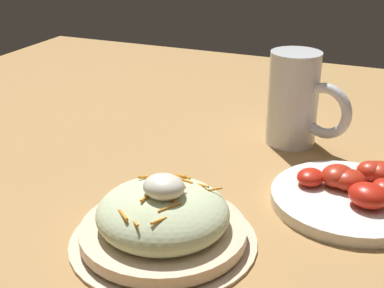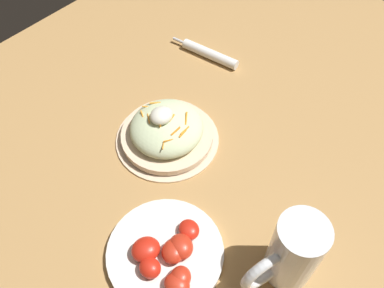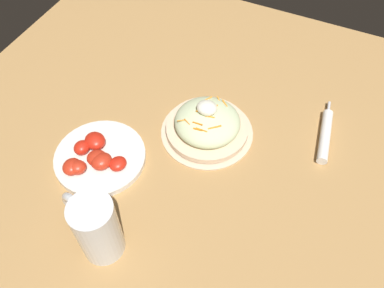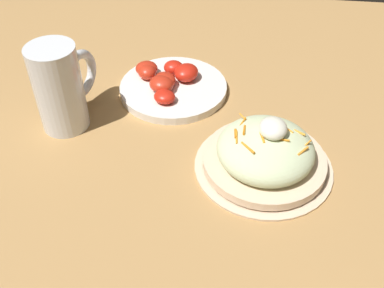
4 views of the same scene
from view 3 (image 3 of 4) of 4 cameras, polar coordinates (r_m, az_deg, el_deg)
The scene contains 5 objects.
ground_plane at distance 0.87m, azimuth 1.63°, elevation -7.64°, with size 1.43×1.43×0.00m, color #B2844C.
salad_plate at distance 0.95m, azimuth 2.16°, elevation 2.74°, with size 0.22×0.22×0.09m.
beer_mug at distance 0.79m, azimuth -13.24°, elevation -11.66°, with size 0.14×0.08×0.15m.
napkin_roll at distance 1.00m, azimuth 18.24°, elevation 1.16°, with size 0.05×0.19×0.02m.
tomato_plate at distance 0.94m, azimuth -13.16°, elevation -1.79°, with size 0.21×0.21×0.05m.
Camera 3 is at (0.16, -0.40, 0.76)m, focal length 37.87 mm.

